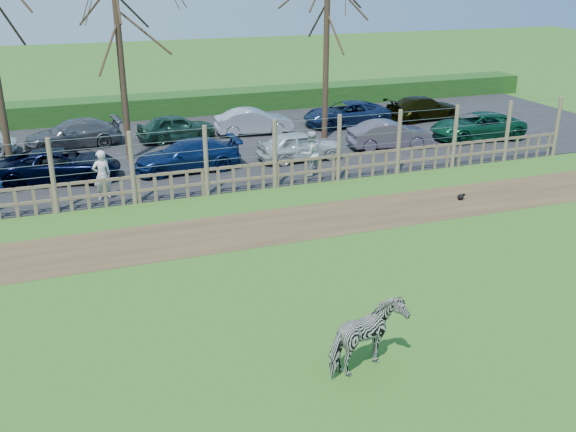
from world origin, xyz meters
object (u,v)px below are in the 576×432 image
object	(u,v)px
zebra	(367,338)
visitor_b	(310,154)
car_12	(346,114)
car_13	(423,108)
tree_mid	(119,39)
car_6	(477,126)
tree_right	(327,22)
car_2	(60,165)
visitor_a	(102,175)
car_11	(254,121)
car_5	(390,135)
car_4	(300,146)
car_10	(176,127)
car_3	(187,156)
car_9	(73,134)
crow	(461,197)

from	to	relation	value
zebra	visitor_b	bearing A→B (deg)	-37.76
car_12	car_13	xyz separation A→B (m)	(4.35, -0.07, 0.00)
tree_mid	car_6	size ratio (longest dim) A/B	1.58
zebra	tree_right	bearing A→B (deg)	-41.41
zebra	car_2	world-z (taller)	zebra
visitor_a	visitor_b	bearing A→B (deg)	166.47
car_11	car_5	bearing A→B (deg)	-127.52
visitor_b	car_5	size ratio (longest dim) A/B	0.47
car_4	car_10	size ratio (longest dim) A/B	1.00
car_3	car_5	distance (m)	9.02
tree_right	car_3	bearing A→B (deg)	-157.31
car_9	car_13	xyz separation A→B (m)	(17.41, -0.42, 0.00)
visitor_b	car_2	distance (m)	9.31
car_2	car_4	size ratio (longest dim) A/B	1.23
visitor_a	car_9	distance (m)	7.52
zebra	car_3	size ratio (longest dim) A/B	0.41
crow	car_9	size ratio (longest dim) A/B	0.07
tree_mid	crow	size ratio (longest dim) A/B	23.97
crow	car_13	xyz separation A→B (m)	(5.26, 11.24, 0.53)
tree_right	car_9	world-z (taller)	tree_right
tree_right	visitor_b	size ratio (longest dim) A/B	4.26
car_5	car_6	size ratio (longest dim) A/B	0.84
crow	zebra	bearing A→B (deg)	-133.86
car_2	car_3	distance (m)	4.70
visitor_a	car_2	bearing A→B (deg)	-77.98
visitor_a	car_6	xyz separation A→B (m)	(16.97, 2.65, -0.26)
tree_mid	visitor_b	world-z (taller)	tree_mid
visitor_a	crow	bearing A→B (deg)	145.98
zebra	car_13	distance (m)	22.97
car_12	car_2	bearing A→B (deg)	-68.90
tree_right	car_11	size ratio (longest dim) A/B	2.02
crow	visitor_b	bearing A→B (deg)	132.34
tree_mid	car_4	world-z (taller)	tree_mid
car_10	car_11	world-z (taller)	same
car_3	car_11	size ratio (longest dim) A/B	1.14
tree_mid	tree_right	distance (m)	9.02
tree_right	car_11	distance (m)	5.73
car_9	car_11	world-z (taller)	same
car_10	car_13	xyz separation A→B (m)	(12.90, -0.11, 0.00)
car_2	car_5	bearing A→B (deg)	-82.68
visitor_a	car_13	distance (m)	18.21
car_2	car_6	bearing A→B (deg)	-82.50
visitor_b	car_9	bearing A→B (deg)	-58.65
car_11	car_12	xyz separation A→B (m)	(4.87, 0.05, 0.00)
car_3	car_12	distance (m)	10.24
tree_right	visitor_a	distance (m)	12.48
visitor_b	tree_right	bearing A→B (deg)	-135.13
crow	car_13	distance (m)	12.42
tree_right	car_4	bearing A→B (deg)	-128.13
tree_right	zebra	bearing A→B (deg)	-110.48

